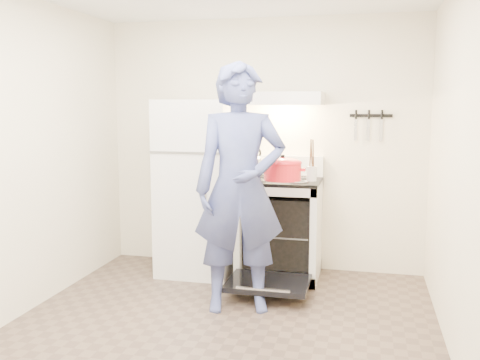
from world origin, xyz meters
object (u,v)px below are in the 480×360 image
stove_body (280,230)px  refrigerator (198,187)px  person (240,188)px  dutch_oven (282,171)px  tea_kettle (254,162)px

stove_body → refrigerator: bearing=-178.2°
stove_body → person: (-0.18, -0.90, 0.53)m
refrigerator → person: (0.63, -0.87, 0.14)m
refrigerator → person: person is taller
refrigerator → stove_body: (0.81, 0.02, -0.39)m
refrigerator → person: size_ratio=0.85×
stove_body → person: size_ratio=0.46×
stove_body → person: person is taller
stove_body → dutch_oven: 0.90m
person → dutch_oven: person is taller
refrigerator → dutch_oven: 1.13m
stove_body → tea_kettle: size_ratio=3.03×
person → dutch_oven: size_ratio=5.20×
stove_body → person: bearing=-101.4°
refrigerator → stove_body: refrigerator is taller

